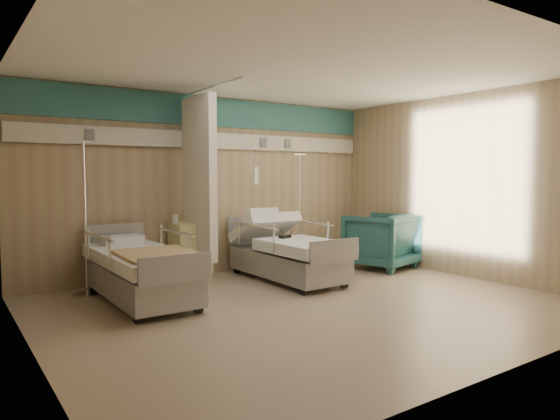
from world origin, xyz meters
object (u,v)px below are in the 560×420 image
(bed_right, at_px, (287,259))
(iv_stand_left, at_px, (86,264))
(bed_left, at_px, (142,276))
(visitor_armchair, at_px, (381,241))
(iv_stand_right, at_px, (299,244))
(bedside_cabinet, at_px, (190,251))

(bed_right, xyz_separation_m, iv_stand_left, (-2.68, 0.70, 0.09))
(bed_left, bearing_deg, iv_stand_left, 124.37)
(bed_right, relative_size, visitor_armchair, 2.13)
(iv_stand_right, bearing_deg, bedside_cabinet, 175.03)
(bed_left, xyz_separation_m, bedside_cabinet, (1.05, 0.90, 0.11))
(bed_left, distance_m, iv_stand_left, 0.86)
(iv_stand_right, xyz_separation_m, iv_stand_left, (-3.46, -0.03, 0.02))
(bedside_cabinet, bearing_deg, bed_right, -38.05)
(iv_stand_left, bearing_deg, iv_stand_right, 0.51)
(iv_stand_right, height_order, iv_stand_left, iv_stand_left)
(bed_right, bearing_deg, iv_stand_right, 43.32)
(visitor_armchair, bearing_deg, iv_stand_left, -23.24)
(iv_stand_left, bearing_deg, bed_left, -55.63)
(bed_right, height_order, iv_stand_left, iv_stand_left)
(bed_right, bearing_deg, iv_stand_left, 165.32)
(visitor_armchair, bearing_deg, bedside_cabinet, -31.74)
(visitor_armchair, relative_size, iv_stand_right, 0.53)
(bed_right, height_order, bed_left, same)
(bed_left, relative_size, iv_stand_left, 1.08)
(visitor_armchair, height_order, iv_stand_right, iv_stand_right)
(bed_right, xyz_separation_m, visitor_armchair, (1.85, -0.12, 0.15))
(bed_right, bearing_deg, visitor_armchair, -3.73)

